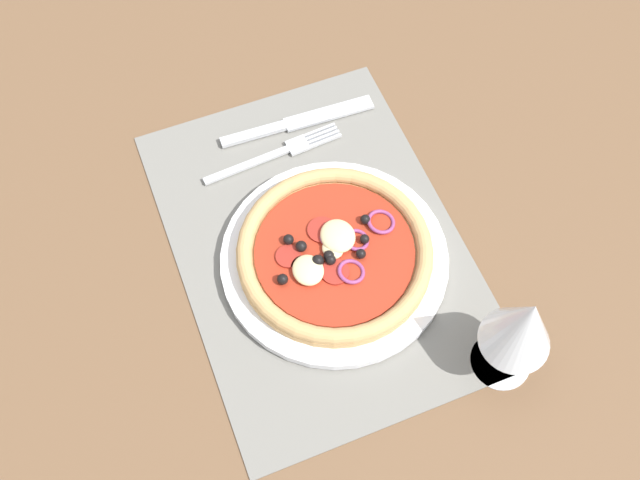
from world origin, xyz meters
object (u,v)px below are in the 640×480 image
object	(u,v)px
knife	(299,122)
pizza	(334,252)
fork	(280,152)
plate	(334,259)
wine_glass	(523,327)

from	to	relation	value
knife	pizza	bearing A→B (deg)	-97.16
pizza	fork	bearing A→B (deg)	-178.07
plate	knife	distance (cm)	20.09
wine_glass	plate	bearing A→B (deg)	-145.44
pizza	knife	xyz separation A→B (cm)	(-19.80, 3.29, -2.01)
plate	pizza	size ratio (longest dim) A/B	1.18
fork	wine_glass	world-z (taller)	wine_glass
pizza	knife	distance (cm)	20.17
fork	knife	size ratio (longest dim) A/B	0.90
wine_glass	fork	bearing A→B (deg)	-159.55
pizza	knife	bearing A→B (deg)	170.57
plate	fork	world-z (taller)	plate
knife	wine_glass	world-z (taller)	wine_glass
plate	wine_glass	bearing A→B (deg)	34.56
plate	wine_glass	world-z (taller)	wine_glass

